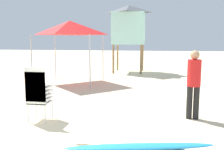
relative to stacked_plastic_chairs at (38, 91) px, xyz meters
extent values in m
cube|color=white|center=(0.00, 0.10, -0.30)|extent=(0.48, 0.48, 0.04)
cube|color=white|center=(0.00, -0.12, -0.10)|extent=(0.48, 0.04, 0.40)
cube|color=white|center=(0.00, 0.10, -0.21)|extent=(0.48, 0.48, 0.04)
cube|color=white|center=(0.00, -0.12, -0.01)|extent=(0.48, 0.04, 0.40)
cube|color=white|center=(0.00, 0.10, -0.12)|extent=(0.48, 0.48, 0.04)
cube|color=white|center=(0.00, -0.12, 0.08)|extent=(0.48, 0.04, 0.40)
cube|color=white|center=(0.00, 0.10, -0.03)|extent=(0.48, 0.48, 0.04)
cube|color=white|center=(0.00, -0.12, 0.17)|extent=(0.48, 0.04, 0.40)
cube|color=white|center=(0.00, 0.10, 0.06)|extent=(0.48, 0.48, 0.04)
cube|color=white|center=(0.00, -0.12, 0.26)|extent=(0.48, 0.04, 0.40)
cube|color=white|center=(0.00, 0.10, 0.15)|extent=(0.48, 0.48, 0.04)
cube|color=white|center=(0.00, -0.12, 0.35)|extent=(0.48, 0.04, 0.40)
cylinder|color=white|center=(0.21, 0.31, -0.53)|extent=(0.04, 0.04, 0.42)
cylinder|color=white|center=(-0.21, 0.31, -0.53)|extent=(0.04, 0.04, 0.42)
cylinder|color=white|center=(0.21, -0.11, -0.53)|extent=(0.04, 0.04, 0.42)
cylinder|color=white|center=(-0.21, -0.11, -0.53)|extent=(0.04, 0.04, 0.42)
ellipsoid|color=white|center=(2.43, -1.27, -0.62)|extent=(2.55, 0.66, 0.08)
ellipsoid|color=#268CCC|center=(2.47, -1.47, -0.54)|extent=(2.44, 0.80, 0.08)
cylinder|color=black|center=(3.52, 0.84, -0.34)|extent=(0.14, 0.14, 0.81)
cylinder|color=black|center=(3.68, 0.84, -0.34)|extent=(0.14, 0.14, 0.81)
cylinder|color=red|center=(3.60, 0.84, 0.39)|extent=(0.32, 0.32, 0.64)
sphere|color=tan|center=(3.60, 0.84, 0.81)|extent=(0.22, 0.22, 0.22)
cylinder|color=#B2B2B7|center=(-2.25, 4.05, 0.32)|extent=(0.05, 0.05, 2.13)
cylinder|color=#B2B2B7|center=(0.17, 4.05, 0.32)|extent=(0.05, 0.05, 2.13)
cylinder|color=#B2B2B7|center=(-2.25, 6.47, 0.32)|extent=(0.05, 0.05, 2.13)
cylinder|color=#B2B2B7|center=(0.17, 6.47, 0.32)|extent=(0.05, 0.05, 2.13)
pyramid|color=red|center=(-1.04, 5.26, 1.68)|extent=(2.42, 2.42, 0.61)
cylinder|color=olive|center=(0.30, 8.70, 0.08)|extent=(0.12, 0.12, 1.64)
cylinder|color=olive|center=(1.86, 8.70, 0.08)|extent=(0.12, 0.12, 1.64)
cylinder|color=olive|center=(0.30, 10.26, 0.08)|extent=(0.12, 0.12, 1.64)
cylinder|color=olive|center=(1.86, 10.26, 0.08)|extent=(0.12, 0.12, 1.64)
cube|color=#A9E9DB|center=(1.08, 9.48, 1.79)|extent=(1.80, 1.80, 1.80)
pyramid|color=#4C5156|center=(1.08, 9.48, 2.92)|extent=(1.98, 1.98, 0.45)
camera|label=1|loc=(2.70, -5.37, 1.18)|focal=40.45mm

